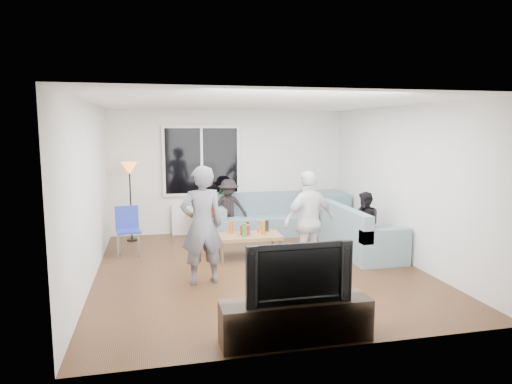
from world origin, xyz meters
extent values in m
cube|color=#56351C|center=(0.00, 0.00, -0.02)|extent=(5.00, 5.50, 0.04)
cube|color=white|center=(0.00, 0.00, 2.62)|extent=(5.00, 5.50, 0.04)
cube|color=silver|center=(0.00, 2.77, 1.30)|extent=(5.00, 0.04, 2.60)
cube|color=silver|center=(0.00, -2.77, 1.30)|extent=(5.00, 0.04, 2.60)
cube|color=silver|center=(-2.52, 0.00, 1.30)|extent=(0.04, 5.50, 2.60)
cube|color=silver|center=(2.52, 0.00, 1.30)|extent=(0.04, 5.50, 2.60)
cube|color=white|center=(-0.60, 2.69, 1.55)|extent=(1.62, 0.06, 1.47)
cube|color=black|center=(-0.60, 2.65, 1.55)|extent=(1.50, 0.02, 1.35)
cube|color=white|center=(-0.60, 2.64, 1.55)|extent=(0.05, 0.03, 1.35)
cube|color=silver|center=(-0.60, 2.65, 0.31)|extent=(1.30, 0.12, 0.62)
imported|color=#285D25|center=(-0.24, 2.62, 0.81)|extent=(0.25, 0.22, 0.38)
imported|color=white|center=(-0.83, 2.62, 0.72)|extent=(0.21, 0.21, 0.19)
cube|color=slate|center=(2.01, 2.27, 0.42)|extent=(0.85, 0.85, 0.85)
cube|color=gold|center=(-0.74, 2.25, 0.51)|extent=(0.49, 0.46, 0.14)
cube|color=maroon|center=(-0.30, 2.33, 0.51)|extent=(0.45, 0.41, 0.13)
cube|color=olive|center=(-0.02, 0.67, 0.20)|extent=(1.11, 0.62, 0.40)
cylinder|color=maroon|center=(-0.08, 0.67, 0.49)|extent=(0.17, 0.17, 0.17)
imported|color=#545459|center=(-0.94, -0.49, 0.85)|extent=(0.67, 0.49, 1.71)
imported|color=silver|center=(0.75, -0.26, 0.79)|extent=(1.00, 0.64, 1.58)
imported|color=black|center=(2.02, 0.37, 0.56)|extent=(0.50, 0.60, 1.12)
imported|color=black|center=(-0.10, 2.30, 0.59)|extent=(0.81, 0.51, 1.19)
cube|color=#312518|center=(-0.17, -2.50, 0.22)|extent=(1.60, 0.40, 0.44)
imported|color=black|center=(-0.17, -2.50, 0.76)|extent=(1.12, 0.15, 0.64)
cylinder|color=black|center=(0.35, 0.84, 0.50)|extent=(0.07, 0.07, 0.20)
cylinder|color=#33160B|center=(0.00, 0.85, 0.49)|extent=(0.07, 0.07, 0.19)
cylinder|color=#D05F12|center=(0.22, 0.59, 0.53)|extent=(0.07, 0.07, 0.25)
cylinder|color=#2C8919|center=(-0.12, 0.53, 0.52)|extent=(0.08, 0.08, 0.24)
cylinder|color=#E4470D|center=(-0.30, 0.78, 0.51)|extent=(0.07, 0.07, 0.22)
camera|label=1|loc=(-1.58, -6.83, 2.22)|focal=31.80mm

